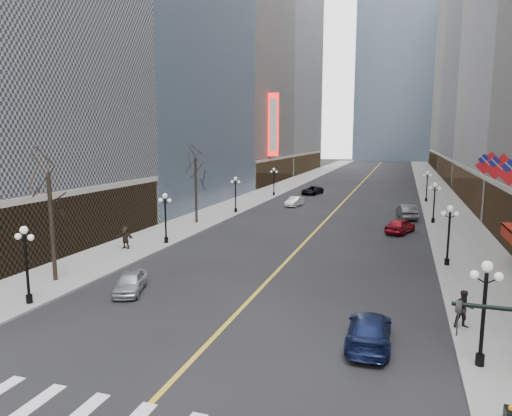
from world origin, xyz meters
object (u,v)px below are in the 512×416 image
Objects in this scene: streetlamp_east_3 at (427,183)px; car_nb_mid at (295,201)px; streetlamp_west_2 at (236,191)px; car_nb_near at (130,282)px; car_sb_far at (407,212)px; streetlamp_west_0 at (26,257)px; car_sb_near at (369,330)px; car_nb_far at (312,190)px; car_sb_mid at (400,226)px; streetlamp_west_3 at (274,179)px; streetlamp_west_1 at (165,213)px; streetlamp_east_1 at (449,229)px; streetlamp_east_2 at (434,198)px; streetlamp_east_0 at (484,303)px.

streetlamp_east_3 is 1.11× the size of car_nb_mid.
car_nb_mid is (5.80, 8.26, -2.23)m from streetlamp_west_2.
car_sb_far is (16.54, 32.93, 0.18)m from car_nb_near.
streetlamp_west_0 reaches higher than car_sb_near.
car_nb_far is (-0.20, 13.96, 0.03)m from car_nb_mid.
car_sb_mid is at bearing -93.80° from car_sb_near.
streetlamp_west_2 is at bearing -90.71° from car_nb_far.
car_nb_mid is 0.79× the size of car_sb_far.
streetlamp_west_0 is at bearing -90.00° from streetlamp_west_3.
streetlamp_west_0 and streetlamp_west_1 have the same top height.
car_nb_far is at bearing 114.12° from streetlamp_east_1.
streetlamp_east_2 reaches higher than car_nb_near.
streetlamp_east_1 and streetlamp_east_2 have the same top height.
streetlamp_west_2 is at bearing 180.00° from streetlamp_east_2.
car_nb_far is at bearing 75.88° from streetlamp_west_2.
streetlamp_east_0 and streetlamp_west_2 have the same top height.
streetlamp_west_1 is (-23.60, -36.00, 0.00)m from streetlamp_east_3.
streetlamp_east_3 is at bearing 37.33° from streetlamp_west_2.
streetlamp_west_0 is 0.88× the size of car_sb_far.
streetlamp_west_0 is at bearing 180.00° from streetlamp_east_0.
streetlamp_west_3 is 0.88× the size of car_sb_far.
streetlamp_west_1 is 0.89× the size of car_nb_far.
car_sb_near is (-4.59, -51.12, -2.19)m from streetlamp_east_3.
streetlamp_east_0 is at bearing 84.91° from car_sb_far.
streetlamp_east_0 is 1.00× the size of streetlamp_west_3.
streetlamp_east_0 and streetlamp_west_0 have the same top height.
streetlamp_west_2 is at bearing -2.03° from car_sb_far.
streetlamp_east_0 reaches higher than car_nb_near.
streetlamp_west_2 is 21.08m from car_sb_far.
car_nb_mid is at bearing -151.32° from streetlamp_east_3.
car_sb_mid is (14.55, -28.56, 0.07)m from car_nb_far.
streetlamp_east_2 is 7.53m from car_sb_mid.
car_nb_near is (4.26, 3.78, -2.24)m from streetlamp_west_0.
car_sb_near is (13.42, -55.34, 0.01)m from car_nb_far.
car_sb_far is (-2.80, -15.29, -2.05)m from streetlamp_east_3.
streetlamp_east_1 reaches higher than car_nb_far.
car_nb_far is 24.74m from car_sb_far.
car_nb_far is at bearing -42.55° from car_sb_mid.
streetlamp_east_1 is 18.00m from streetlamp_east_2.
streetlamp_east_0 is 1.00× the size of streetlamp_east_1.
car_sb_near is at bearing -38.49° from streetlamp_west_1.
streetlamp_west_0 is 34.00m from streetlamp_west_2.
streetlamp_west_0 is 1.11× the size of car_nb_mid.
streetlamp_west_2 reaches higher than car_nb_mid.
streetlamp_west_0 is at bearing 51.01° from car_sb_far.
car_nb_far is (1.33, 52.44, 0.04)m from car_nb_near.
streetlamp_west_2 is 0.88× the size of car_sb_far.
car_nb_near is (-19.34, -30.22, -2.24)m from streetlamp_east_2.
car_nb_near is (4.26, -12.22, -2.24)m from streetlamp_west_1.
car_nb_mid is (5.80, 26.26, -2.23)m from streetlamp_west_1.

